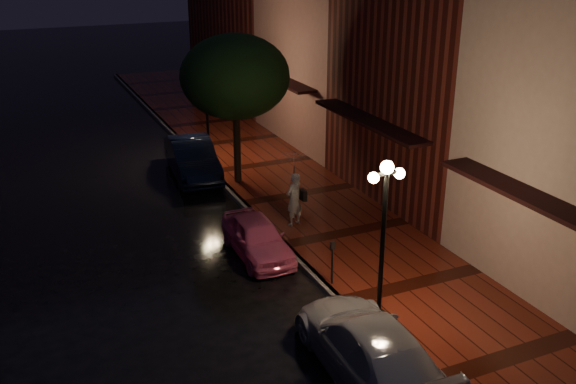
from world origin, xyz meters
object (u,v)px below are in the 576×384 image
pink_car (257,237)px  street_tree (235,79)px  navy_car (192,158)px  streetlamp_far (207,105)px  woman_with_umbrella (294,177)px  silver_car (369,347)px  streetlamp_near (383,234)px  parking_meter (332,258)px

pink_car → street_tree: bearing=76.4°
pink_car → navy_car: size_ratio=0.76×
streetlamp_far → woman_with_umbrella: 7.79m
silver_car → streetlamp_near: bearing=-125.0°
streetlamp_near → silver_car: 2.70m
navy_car → woman_with_umbrella: woman_with_umbrella is taller
streetlamp_near → navy_car: bearing=95.1°
streetlamp_near → streetlamp_far: size_ratio=1.00×
navy_car → street_tree: bearing=-45.3°
streetlamp_near → pink_car: (-1.32, 4.94, -1.99)m
street_tree → woman_with_umbrella: (0.28, -4.73, -2.39)m
streetlamp_far → parking_meter: 11.91m
pink_car → woman_with_umbrella: bearing=36.5°
streetlamp_near → streetlamp_far: (0.00, 14.00, 0.00)m
streetlamp_far → parking_meter: bearing=-90.8°
street_tree → parking_meter: (-0.41, -8.78, -3.31)m
streetlamp_far → woman_with_umbrella: (0.54, -7.74, -0.74)m
woman_with_umbrella → street_tree: bearing=-108.9°
streetlamp_far → streetlamp_near: bearing=-90.0°
woman_with_umbrella → navy_car: bearing=-97.8°
streetlamp_far → pink_car: size_ratio=1.19×
streetlamp_far → pink_car: bearing=-98.3°
navy_car → parking_meter: bearing=-79.4°
woman_with_umbrella → parking_meter: bearing=57.9°
street_tree → navy_car: 4.10m
streetlamp_far → navy_car: bearing=-130.5°
streetlamp_near → streetlamp_far: same height
street_tree → parking_meter: bearing=-92.7°
streetlamp_far → silver_car: 15.68m
navy_car → streetlamp_near: bearing=-79.6°
street_tree → silver_car: street_tree is taller
street_tree → silver_car: (-1.46, -12.51, -3.52)m
streetlamp_near → navy_car: streetlamp_near is taller
street_tree → pink_car: bearing=-104.6°
streetlamp_near → navy_car: (-1.13, 12.68, -1.82)m
silver_car → parking_meter: size_ratio=3.82×
navy_car → woman_with_umbrella: 6.72m
streetlamp_near → silver_car: bearing=-128.4°
navy_car → streetlamp_far: bearing=54.8°
streetlamp_far → parking_meter: streetlamp_far is taller
street_tree → woman_with_umbrella: 5.30m
pink_car → parking_meter: size_ratio=2.77×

